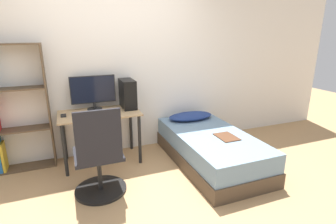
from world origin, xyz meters
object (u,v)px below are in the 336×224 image
object	(u,v)px
bookshelf	(3,113)
bed	(210,148)
keyboard	(95,115)
monitor	(93,91)
pc_tower	(128,94)
office_chair	(99,163)

from	to	relation	value
bookshelf	bed	bearing A→B (deg)	-16.95
bookshelf	keyboard	xyz separation A→B (m)	(1.09, -0.30, -0.06)
monitor	keyboard	size ratio (longest dim) A/B	1.57
bed	monitor	world-z (taller)	monitor
bookshelf	monitor	distance (m)	1.14
pc_tower	keyboard	bearing A→B (deg)	-156.44
keyboard	monitor	bearing A→B (deg)	83.36
office_chair	monitor	size ratio (longest dim) A/B	1.71
office_chair	keyboard	bearing A→B (deg)	85.38
bookshelf	office_chair	distance (m)	1.49
bookshelf	pc_tower	bearing A→B (deg)	-3.04
bookshelf	pc_tower	xyz separation A→B (m)	(1.58, -0.08, 0.13)
office_chair	pc_tower	size ratio (longest dim) A/B	2.57
office_chair	keyboard	xyz separation A→B (m)	(0.06, 0.70, 0.34)
bed	keyboard	xyz separation A→B (m)	(-1.48, 0.48, 0.52)
pc_tower	office_chair	bearing A→B (deg)	-121.21
bed	monitor	distance (m)	1.82
keyboard	office_chair	bearing A→B (deg)	-94.62
bookshelf	pc_tower	distance (m)	1.59
pc_tower	bookshelf	bearing A→B (deg)	176.96
office_chair	bed	world-z (taller)	office_chair
bookshelf	monitor	bearing A→B (deg)	0.40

